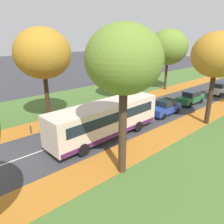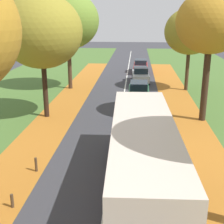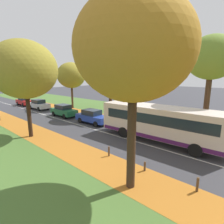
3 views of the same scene
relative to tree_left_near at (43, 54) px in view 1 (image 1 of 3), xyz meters
name	(u,v)px [view 1 (image 1 of 3)]	position (x,y,z in m)	size (l,w,h in m)	color
grass_verge_left	(111,93)	(-3.91, 11.94, -6.63)	(12.00, 90.00, 0.01)	#476B2D
leaf_litter_left	(99,109)	(0.69, 5.94, -6.62)	(2.80, 60.00, 0.00)	#B26B23
leaf_litter_right	(165,135)	(9.89, 5.94, -6.62)	(2.80, 60.00, 0.00)	#B26B23
road_centre_line	(162,108)	(5.29, 11.94, -6.63)	(0.12, 80.00, 0.01)	silver
tree_left_near	(43,54)	(0.00, 0.00, 0.00)	(5.22, 5.22, 9.01)	#382619
tree_left_mid	(127,54)	(-0.01, 11.18, -0.65)	(5.51, 5.51, 8.47)	black
tree_left_far	(168,47)	(-0.10, 20.00, -0.17)	(5.83, 5.83, 9.10)	#422D1E
tree_right_near	(124,61)	(11.19, -0.55, 0.34)	(4.29, 4.29, 8.98)	#422D1E
tree_right_mid	(217,55)	(11.03, 11.24, -0.08)	(4.48, 4.48, 8.61)	#382619
bollard_fourth	(31,130)	(1.79, -2.66, -6.26)	(0.12, 0.12, 0.74)	#4C3823
bollard_fifth	(60,122)	(1.73, 0.21, -6.34)	(0.12, 0.12, 0.57)	#4C3823
bollard_sixth	(84,115)	(1.77, 3.08, -6.28)	(0.12, 0.12, 0.70)	#4C3823
bus	(105,118)	(6.72, 1.82, -4.93)	(2.89, 10.47, 2.98)	beige
car_blue_lead	(165,107)	(6.78, 10.26, -5.82)	(1.88, 4.25, 1.62)	#233D9E
car_green_following	(191,98)	(6.62, 15.90, -5.82)	(1.82, 4.22, 1.62)	#1E6038
car_silver_third_in_line	(219,88)	(6.84, 23.42, -5.82)	(1.91, 4.26, 1.62)	#B7BABF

